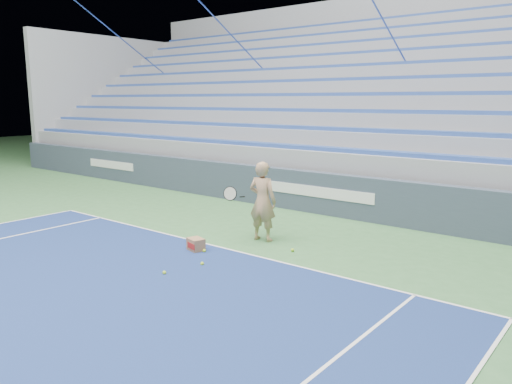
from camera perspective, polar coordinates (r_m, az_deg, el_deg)
sponsor_barrier at (r=13.30m, az=7.48°, el=-0.12°), size 30.00×0.32×1.10m
bleachers at (r=18.23m, az=17.05°, el=8.08°), size 31.00×9.15×7.30m
tennis_player at (r=10.58m, az=0.73°, el=-1.07°), size 0.94×0.86×1.71m
ball_box at (r=10.09m, az=-6.90°, el=-5.98°), size 0.40×0.35×0.26m
tennis_ball_0 at (r=9.99m, az=-5.93°, el=-6.71°), size 0.07×0.07×0.07m
tennis_ball_1 at (r=9.24m, az=-6.17°, el=-8.14°), size 0.07×0.07×0.07m
tennis_ball_2 at (r=10.01m, az=4.19°, el=-6.64°), size 0.07×0.07×0.07m
tennis_ball_3 at (r=8.87m, az=-10.44°, el=-9.06°), size 0.07×0.07×0.07m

